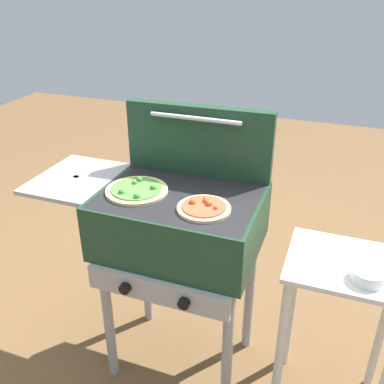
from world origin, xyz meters
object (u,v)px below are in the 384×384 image
at_px(pizza_veggie, 137,190).
at_px(prep_table, 340,307).
at_px(pizza_pepperoni, 204,208).
at_px(grill, 177,225).
at_px(topping_bowl_near, 368,276).

height_order(pizza_veggie, prep_table, pizza_veggie).
height_order(pizza_veggie, pizza_pepperoni, same).
bearing_deg(prep_table, pizza_pepperoni, -171.21).
xyz_separation_m(grill, pizza_veggie, (-0.16, -0.03, 0.15)).
distance_m(pizza_pepperoni, prep_table, 0.66).
height_order(pizza_pepperoni, prep_table, pizza_pepperoni).
relative_size(grill, pizza_pepperoni, 4.79).
bearing_deg(pizza_veggie, topping_bowl_near, -2.83).
height_order(grill, prep_table, grill).
xyz_separation_m(prep_table, topping_bowl_near, (0.06, -0.08, 0.23)).
distance_m(pizza_veggie, pizza_pepperoni, 0.30).
distance_m(grill, topping_bowl_near, 0.74).
height_order(prep_table, topping_bowl_near, topping_bowl_near).
relative_size(grill, topping_bowl_near, 8.20).
distance_m(pizza_pepperoni, topping_bowl_near, 0.61).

